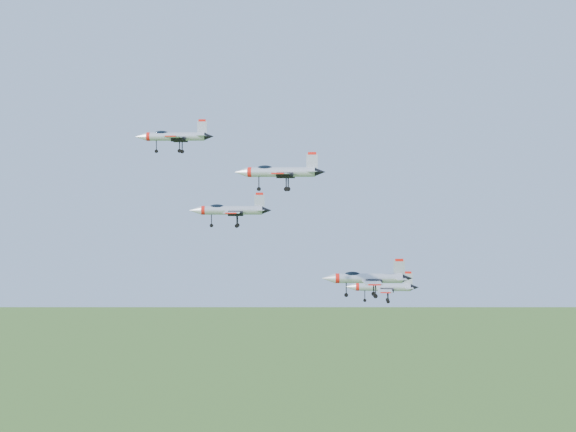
{
  "coord_description": "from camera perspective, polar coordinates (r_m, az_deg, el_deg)",
  "views": [
    {
      "loc": [
        -10.49,
        -122.19,
        150.9
      ],
      "look_at": [
        -1.88,
        -1.32,
        146.4
      ],
      "focal_mm": 50.0,
      "sensor_mm": 36.0,
      "label": 1
    }
  ],
  "objects": [
    {
      "name": "jet_right_high",
      "position": [
        105.57,
        -4.2,
        0.42
      ],
      "size": [
        10.91,
        9.03,
        2.92
      ],
      "rotation": [
        0.0,
        0.0,
        -0.07
      ],
      "color": "silver"
    },
    {
      "name": "jet_left_low",
      "position": [
        134.48,
        6.62,
        -5.03
      ],
      "size": [
        12.3,
        10.28,
        3.29
      ],
      "rotation": [
        0.0,
        0.0,
        -0.15
      ],
      "color": "silver"
    },
    {
      "name": "jet_left_high",
      "position": [
        120.25,
        -0.68,
        3.16
      ],
      "size": [
        13.83,
        11.63,
        3.71
      ],
      "rotation": [
        0.0,
        0.0,
        -0.19
      ],
      "color": "silver"
    },
    {
      "name": "jet_right_low",
      "position": [
        114.67,
        5.56,
        -4.41
      ],
      "size": [
        13.0,
        10.74,
        3.48
      ],
      "rotation": [
        0.0,
        0.0,
        -0.06
      ],
      "color": "silver"
    },
    {
      "name": "jet_lead",
      "position": [
        136.23,
        -8.16,
        5.63
      ],
      "size": [
        13.38,
        11.15,
        3.58
      ],
      "rotation": [
        0.0,
        0.0,
        -0.12
      ],
      "color": "silver"
    }
  ]
}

